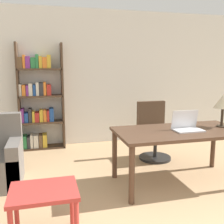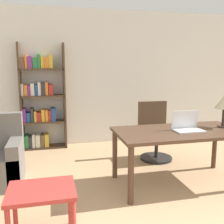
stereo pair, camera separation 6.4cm
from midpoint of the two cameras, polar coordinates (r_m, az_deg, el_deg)
wall_back at (r=5.42m, az=-2.93°, el=7.45°), size 8.00×0.06×2.70m
desk at (r=3.63m, az=15.11°, el=-5.25°), size 1.73×0.88×0.74m
laptop at (r=3.61m, az=16.56°, el=-3.01°), size 0.38×0.25×0.26m
table_lamp at (r=3.93m, az=23.70°, el=1.92°), size 0.25×0.25×0.46m
office_chair at (r=4.61m, az=9.74°, el=-4.68°), size 0.55×0.55×0.98m
side_table_blue at (r=2.52m, az=-14.31°, el=-17.66°), size 0.59×0.47×0.51m
bookshelf at (r=5.18m, az=-15.04°, el=2.21°), size 0.84×0.28×2.01m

